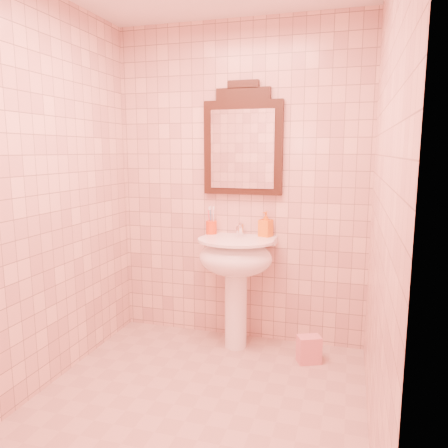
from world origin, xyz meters
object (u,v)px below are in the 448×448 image
(pedestal_sink, at_px, (236,265))
(soap_dispenser, at_px, (266,224))
(toothbrush_cup, at_px, (211,227))
(towel, at_px, (309,349))
(mirror, at_px, (243,143))

(pedestal_sink, xyz_separation_m, soap_dispenser, (0.19, 0.16, 0.30))
(pedestal_sink, distance_m, toothbrush_cup, 0.38)
(toothbrush_cup, bearing_deg, pedestal_sink, -31.04)
(toothbrush_cup, height_order, soap_dispenser, toothbrush_cup)
(towel, bearing_deg, soap_dispenser, 145.71)
(mirror, bearing_deg, soap_dispenser, -11.32)
(pedestal_sink, height_order, soap_dispenser, soap_dispenser)
(pedestal_sink, relative_size, soap_dispenser, 4.42)
(pedestal_sink, relative_size, mirror, 1.00)
(soap_dispenser, bearing_deg, towel, -15.20)
(mirror, xyz_separation_m, toothbrush_cup, (-0.24, -0.06, -0.66))
(pedestal_sink, xyz_separation_m, towel, (0.58, -0.10, -0.56))
(soap_dispenser, relative_size, towel, 0.98)
(toothbrush_cup, bearing_deg, towel, -16.55)
(mirror, relative_size, toothbrush_cup, 4.35)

